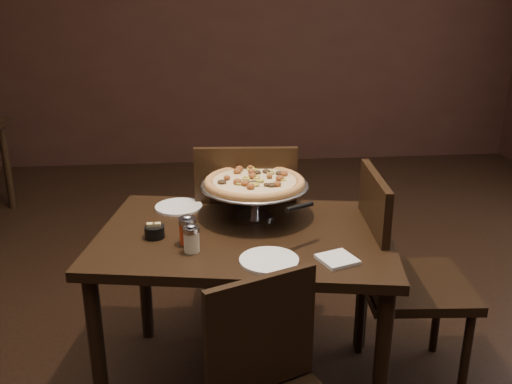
{
  "coord_description": "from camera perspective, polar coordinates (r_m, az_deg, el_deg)",
  "views": [
    {
      "loc": [
        -0.14,
        -2.07,
        1.67
      ],
      "look_at": [
        0.07,
        0.08,
        0.89
      ],
      "focal_mm": 40.0,
      "sensor_mm": 36.0,
      "label": 1
    }
  ],
  "objects": [
    {
      "name": "dining_table",
      "position": [
        2.35,
        -1.1,
        -6.23
      ],
      "size": [
        1.3,
        0.98,
        0.74
      ],
      "rotation": [
        0.0,
        0.0,
        -0.18
      ],
      "color": "black",
      "rests_on": "ground"
    },
    {
      "name": "pizza_stand",
      "position": [
        2.41,
        -0.15,
        0.93
      ],
      "size": [
        0.46,
        0.46,
        0.19
      ],
      "color": "#ADADB3",
      "rests_on": "dining_table"
    },
    {
      "name": "packet_caddy",
      "position": [
        2.29,
        -10.12,
        -3.9
      ],
      "size": [
        0.08,
        0.08,
        0.06
      ],
      "rotation": [
        0.0,
        0.0,
        0.04
      ],
      "color": "black",
      "rests_on": "dining_table"
    },
    {
      "name": "chair_far",
      "position": [
        2.82,
        -1.02,
        -3.73
      ],
      "size": [
        0.5,
        0.5,
        1.0
      ],
      "rotation": [
        0.0,
        0.0,
        3.07
      ],
      "color": "black",
      "rests_on": "ground"
    },
    {
      "name": "serving_spatula",
      "position": [
        2.16,
        4.37,
        -1.55
      ],
      "size": [
        0.16,
        0.16,
        0.02
      ],
      "rotation": [
        0.0,
        0.0,
        -1.0
      ],
      "color": "#ADADB3",
      "rests_on": "pizza_stand"
    },
    {
      "name": "chair_side",
      "position": [
        2.53,
        14.08,
        -7.77
      ],
      "size": [
        0.48,
        0.48,
        0.96
      ],
      "rotation": [
        0.0,
        0.0,
        1.5
      ],
      "color": "black",
      "rests_on": "ground"
    },
    {
      "name": "napkin_stack",
      "position": [
        2.1,
        8.14,
        -6.68
      ],
      "size": [
        0.16,
        0.16,
        0.01
      ],
      "primitive_type": "cube",
      "rotation": [
        0.0,
        0.0,
        0.36
      ],
      "color": "silver",
      "rests_on": "dining_table"
    },
    {
      "name": "plate_left",
      "position": [
        2.58,
        -7.73,
        -1.48
      ],
      "size": [
        0.21,
        0.21,
        0.01
      ],
      "primitive_type": "cylinder",
      "color": "white",
      "rests_on": "dining_table"
    },
    {
      "name": "pepper_flake_shaker",
      "position": [
        2.21,
        -6.86,
        -3.81
      ],
      "size": [
        0.07,
        0.07,
        0.12
      ],
      "color": "maroon",
      "rests_on": "dining_table"
    },
    {
      "name": "plate_near",
      "position": [
        2.07,
        1.31,
        -6.84
      ],
      "size": [
        0.22,
        0.22,
        0.01
      ],
      "primitive_type": "cylinder",
      "color": "white",
      "rests_on": "dining_table"
    },
    {
      "name": "room",
      "position": [
        2.13,
        0.02,
        12.49
      ],
      "size": [
        6.04,
        7.04,
        2.84
      ],
      "color": "black",
      "rests_on": "ground"
    },
    {
      "name": "parmesan_shaker",
      "position": [
        2.15,
        -6.47,
        -4.64
      ],
      "size": [
        0.06,
        0.06,
        0.11
      ],
      "color": "beige",
      "rests_on": "dining_table"
    }
  ]
}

